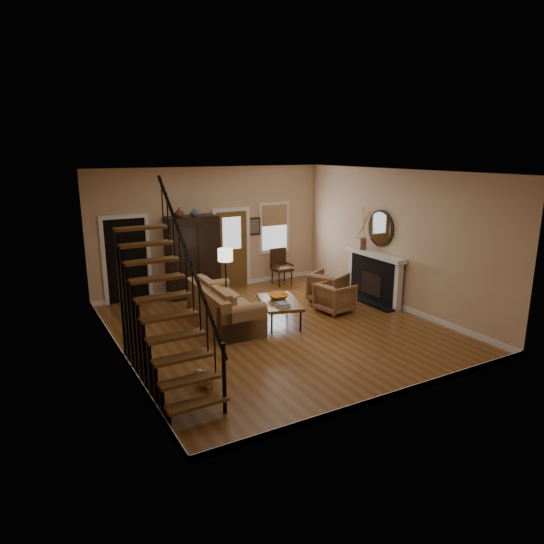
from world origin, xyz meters
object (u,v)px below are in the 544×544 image
sofa (224,306)px  side_chair (282,267)px  coffee_table (280,312)px  armchair_right (328,287)px  floor_lamp (226,280)px  armchair_left (335,297)px  armoire (193,257)px

sofa → side_chair: bearing=41.3°
coffee_table → armchair_right: 2.00m
armchair_right → floor_lamp: size_ratio=0.55×
coffee_table → floor_lamp: (-0.68, 1.33, 0.50)m
armchair_left → side_chair: (0.11, 2.65, 0.16)m
side_chair → armchair_right: bearing=-83.8°
sofa → coffee_table: bearing=-22.3°
armchair_left → coffee_table: bearing=83.2°
coffee_table → side_chair: 3.15m
coffee_table → armchair_right: (1.84, 0.75, 0.12)m
sofa → coffee_table: size_ratio=1.72×
armoire → coffee_table: bearing=-72.4°
sofa → floor_lamp: floor_lamp is taller
armoire → armchair_right: armoire is taller
sofa → armchair_right: size_ratio=2.75×
sofa → coffee_table: (1.10, -0.52, -0.17)m
side_chair → armchair_left: bearing=-92.3°
armoire → floor_lamp: 1.60m
coffee_table → armchair_right: armchair_right is taller
armoire → armchair_right: (2.76, -2.13, -0.67)m
armoire → sofa: (-0.18, -2.37, -0.62)m
armoire → side_chair: armoire is taller
sofa → armchair_left: sofa is taller
armchair_right → floor_lamp: (-2.53, 0.58, 0.37)m
coffee_table → side_chair: (1.63, 2.69, 0.25)m
side_chair → floor_lamp: bearing=-149.7°
armchair_left → armchair_right: bearing=-32.1°
sofa → side_chair: size_ratio=2.25×
armchair_left → floor_lamp: (-2.21, 1.30, 0.40)m
coffee_table → side_chair: size_ratio=1.31×
coffee_table → floor_lamp: 1.58m
armoire → armchair_right: size_ratio=2.52×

